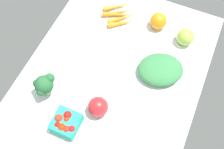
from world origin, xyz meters
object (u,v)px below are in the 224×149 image
Objects in this scene: carrot_bunch at (120,15)px; bell_pepper_red at (98,107)px; heirloom_tomato_orange at (158,21)px; berry_basket at (66,123)px; heirloom_tomato_green at (186,37)px; broccoli_head at (44,85)px; leafy_greens_clump at (160,69)px.

carrot_bunch is 2.37× the size of bell_pepper_red.
heirloom_tomato_orange reaches higher than berry_basket.
heirloom_tomato_green is 0.97× the size of bell_pepper_red.
heirloom_tomato_green is at bearing 151.81° from berry_basket.
heirloom_tomato_orange is at bearing 149.03° from broccoli_head.
broccoli_head is at bearing -13.60° from carrot_bunch.
berry_basket is (60.65, 2.34, 1.91)cm from carrot_bunch.
broccoli_head is 1.32× the size of bell_pepper_red.
leafy_greens_clump is 46.29cm from berry_basket.
berry_basket is at bearing 2.21° from carrot_bunch.
leafy_greens_clump is 1.00× the size of carrot_bunch.
carrot_bunch is 19.41cm from heirloom_tomato_orange.
bell_pepper_red is (27.10, -17.31, 1.06)cm from leafy_greens_clump.
broccoli_head is at bearing -55.55° from leafy_greens_clump.
carrot_bunch is (-22.60, -28.70, -1.81)cm from leafy_greens_clump.
heirloom_tomato_orange is 51.92cm from bell_pepper_red.
heirloom_tomato_orange is (-1.63, 19.15, 2.70)cm from carrot_bunch.
heirloom_tomato_green is at bearing 166.24° from leafy_greens_clump.
carrot_bunch is at bearing -167.10° from bell_pepper_red.
carrot_bunch is 2.45× the size of heirloom_tomato_green.
carrot_bunch is at bearing 166.40° from broccoli_head.
leafy_greens_clump is 1.79× the size of broccoli_head.
heirloom_tomato_green is (-20.47, 5.01, 0.92)cm from leafy_greens_clump.
carrot_bunch is at bearing -85.12° from heirloom_tomato_orange.
heirloom_tomato_orange is at bearing 171.39° from bell_pepper_red.
bell_pepper_red is at bearing 12.90° from carrot_bunch.
broccoli_head is 1.37× the size of heirloom_tomato_orange.
leafy_greens_clump is at bearing 145.29° from berry_basket.
carrot_bunch is 33.89cm from heirloom_tomato_green.
heirloom_tomato_orange is at bearing 164.90° from berry_basket.
carrot_bunch is 1.92× the size of berry_basket.
broccoli_head is at bearing -124.28° from berry_basket.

